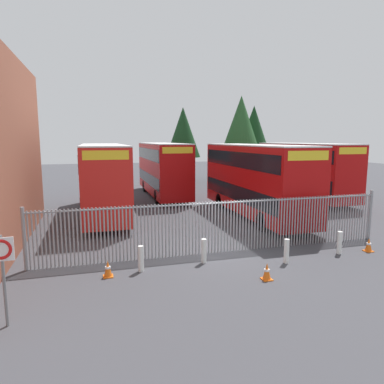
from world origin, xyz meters
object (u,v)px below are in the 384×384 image
Objects in this scene: traffic_cone_mid_forecourt at (267,272)px; speed_limit_sign_post at (2,260)px; double_decker_bus_far_back at (304,168)px; traffic_cone_by_gate at (108,269)px; double_decker_bus_behind_fence_right at (163,167)px; bollard_near_left at (141,259)px; bollard_near_right at (287,251)px; bollard_far_right at (339,243)px; double_decker_bus_behind_fence_left at (104,177)px; traffic_cone_near_kerb at (369,245)px; double_decker_bus_near_gate at (255,178)px; bollard_center_front at (204,251)px.

speed_limit_sign_post is at bearing -173.41° from traffic_cone_mid_forecourt.
double_decker_bus_far_back reaches higher than traffic_cone_by_gate.
double_decker_bus_behind_fence_right is 1.00× the size of double_decker_bus_far_back.
bollard_near_left is 4.45m from traffic_cone_mid_forecourt.
bollard_far_right is (2.71, 0.38, 0.00)m from bollard_near_right.
traffic_cone_by_gate is (-0.24, -10.30, -2.13)m from double_decker_bus_behind_fence_left.
bollard_far_right is 0.40× the size of speed_limit_sign_post.
bollard_far_right is 1.61× the size of traffic_cone_mid_forecourt.
traffic_cone_near_kerb is (5.61, 1.54, 0.00)m from traffic_cone_mid_forecourt.
bollard_far_right is (9.15, -10.39, -1.95)m from double_decker_bus_behind_fence_left.
double_decker_bus_near_gate and double_decker_bus_behind_fence_left have the same top height.
double_decker_bus_behind_fence_left is 10.33m from bollard_near_left.
double_decker_bus_near_gate is 15.41m from speed_limit_sign_post.
traffic_cone_near_kerb is (1.40, -0.10, -0.19)m from bollard_far_right.
double_decker_bus_behind_fence_left is 15.03m from traffic_cone_near_kerb.
bollard_center_front is at bearing -95.61° from double_decker_bus_behind_fence_right.
traffic_cone_mid_forecourt is (-3.93, -9.09, -2.13)m from double_decker_bus_near_gate.
double_decker_bus_far_back reaches higher than bollard_near_left.
double_decker_bus_behind_fence_right is 11.38× the size of bollard_far_right.
speed_limit_sign_post is at bearing -143.22° from bollard_near_left.
bollard_center_front is at bearing 174.95° from bollard_far_right.
bollard_far_right is at bearing -5.05° from bollard_center_front.
double_decker_bus_near_gate is at bearing 38.93° from traffic_cone_by_gate.
speed_limit_sign_post is at bearing -140.80° from double_decker_bus_far_back.
bollard_near_right is 1.97m from traffic_cone_mid_forecourt.
bollard_near_left and bollard_center_front have the same top height.
bollard_far_right is at bearing -117.37° from double_decker_bus_far_back.
traffic_cone_by_gate is at bearing 175.97° from bollard_near_right.
bollard_center_front and bollard_far_right have the same top height.
bollard_far_right is at bearing -2.05° from bollard_near_left.
double_decker_bus_behind_fence_left is 18.32× the size of traffic_cone_mid_forecourt.
traffic_cone_mid_forecourt is at bearing -54.09° from bollard_center_front.
double_decker_bus_near_gate is 11.38× the size of bollard_center_front.
double_decker_bus_far_back is 17.29m from bollard_center_front.
double_decker_bus_near_gate is 11.38× the size of bollard_far_right.
traffic_cone_by_gate and traffic_cone_mid_forecourt have the same top height.
double_decker_bus_behind_fence_left reaches higher than bollard_near_left.
bollard_far_right is at bearing 7.94° from bollard_near_right.
bollard_near_right is 1.00× the size of bollard_far_right.
speed_limit_sign_post reaches higher than bollard_far_right.
bollard_center_front is (-12.26, -12.04, -1.95)m from double_decker_bus_far_back.
bollard_near_left and bollard_far_right have the same top height.
double_decker_bus_far_back is (6.78, 5.10, 0.00)m from double_decker_bus_near_gate.
traffic_cone_near_kerb is (9.62, -0.39, -0.19)m from bollard_near_left.
bollard_near_right reaches higher than traffic_cone_by_gate.
double_decker_bus_behind_fence_left reaches higher than bollard_center_front.
bollard_near_left is at bearing 9.67° from traffic_cone_by_gate.
double_decker_bus_near_gate is 18.32× the size of traffic_cone_near_kerb.
traffic_cone_mid_forecourt is (4.94, -12.03, -2.13)m from double_decker_bus_behind_fence_left.
speed_limit_sign_post is (-11.72, -9.99, -0.65)m from double_decker_bus_near_gate.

